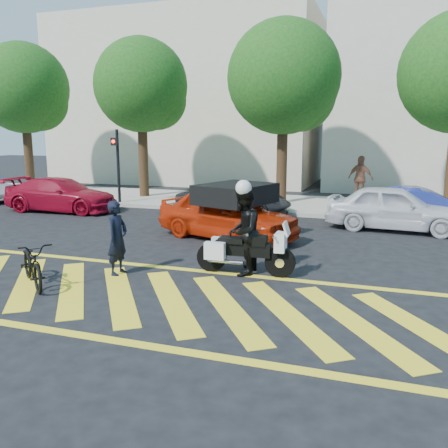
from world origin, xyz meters
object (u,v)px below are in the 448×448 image
(bicycle, at_px, (33,263))
(red_convertible, at_px, (227,214))
(parked_mid_left, at_px, (234,199))
(parked_right, at_px, (421,208))
(parked_left, at_px, (61,195))
(parked_mid_right, at_px, (395,208))
(police_motorcycle, at_px, (244,251))
(officer_bike, at_px, (117,238))
(officer_moto, at_px, (243,231))

(bicycle, distance_m, red_convertible, 5.88)
(parked_mid_left, bearing_deg, parked_right, -92.63)
(parked_left, distance_m, parked_mid_right, 12.41)
(police_motorcycle, xyz_separation_m, parked_mid_right, (3.19, 6.13, 0.19))
(officer_bike, distance_m, red_convertible, 4.28)
(parked_left, bearing_deg, officer_bike, -138.04)
(officer_bike, height_order, parked_right, officer_bike)
(officer_moto, xyz_separation_m, red_convertible, (-1.45, 3.23, -0.22))
(red_convertible, relative_size, parked_left, 0.96)
(officer_bike, height_order, parked_mid_left, officer_bike)
(parked_right, bearing_deg, police_motorcycle, 146.21)
(red_convertible, xyz_separation_m, parked_mid_right, (4.65, 2.90, -0.02))
(bicycle, xyz_separation_m, parked_mid_left, (1.32, 9.34, 0.12))
(red_convertible, relative_size, parked_mid_left, 1.01)
(officer_bike, relative_size, parked_mid_left, 0.38)
(bicycle, bearing_deg, parked_right, -1.23)
(officer_moto, relative_size, parked_left, 0.42)
(red_convertible, height_order, parked_mid_left, red_convertible)
(officer_bike, bearing_deg, bicycle, 137.39)
(bicycle, bearing_deg, police_motorcycle, -20.80)
(parked_mid_right, bearing_deg, parked_mid_left, 84.27)
(red_convertible, relative_size, parked_right, 1.09)
(officer_bike, xyz_separation_m, red_convertible, (1.14, 4.12, -0.08))
(red_convertible, xyz_separation_m, parked_mid_left, (-1.04, 3.97, -0.14))
(bicycle, bearing_deg, parked_left, 74.14)
(parked_right, bearing_deg, officer_moto, 146.11)
(parked_mid_left, bearing_deg, officer_moto, -159.88)
(parked_right, bearing_deg, parked_mid_left, 82.98)
(police_motorcycle, distance_m, parked_right, 7.87)
(police_motorcycle, height_order, red_convertible, red_convertible)
(officer_bike, bearing_deg, red_convertible, -13.80)
(officer_bike, xyz_separation_m, parked_mid_left, (0.10, 8.09, -0.22))
(bicycle, distance_m, officer_moto, 4.40)
(bicycle, relative_size, parked_mid_right, 0.42)
(officer_moto, relative_size, parked_mid_right, 0.46)
(officer_bike, distance_m, bicycle, 1.78)
(officer_bike, bearing_deg, police_motorcycle, -69.50)
(red_convertible, xyz_separation_m, parked_left, (-7.76, 2.57, -0.08))
(police_motorcycle, xyz_separation_m, parked_left, (-9.22, 5.80, 0.13))
(officer_bike, relative_size, police_motorcycle, 0.74)
(bicycle, height_order, parked_mid_left, parked_mid_left)
(parked_left, height_order, parked_right, parked_left)
(officer_bike, relative_size, parked_mid_right, 0.39)
(bicycle, relative_size, officer_moto, 0.93)
(officer_bike, distance_m, officer_moto, 2.74)
(officer_moto, distance_m, parked_mid_right, 6.92)
(parked_left, relative_size, parked_right, 1.14)
(red_convertible, height_order, parked_right, red_convertible)
(red_convertible, distance_m, parked_right, 6.51)
(parked_mid_right, bearing_deg, police_motorcycle, 157.47)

